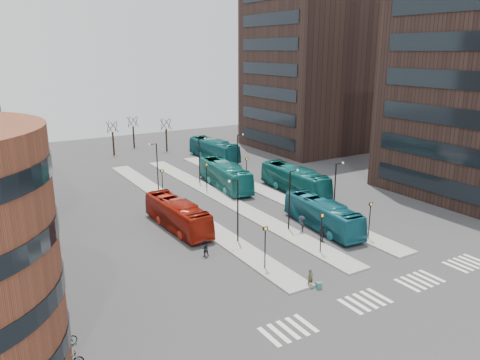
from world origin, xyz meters
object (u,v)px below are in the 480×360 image
teal_bus_b (225,175)px  teal_bus_d (214,149)px  red_bus (177,215)px  commuter_b (322,234)px  suitcase (319,286)px  commuter_c (302,224)px  teal_bus_a (323,215)px  bicycle_far (61,341)px  teal_bus_c (295,180)px  bicycle_mid (69,360)px  traveller (310,278)px  commuter_a (205,248)px

teal_bus_b → teal_bus_d: (6.61, 15.34, -0.02)m
red_bus → commuter_b: bearing=-48.1°
commuter_b → suitcase: bearing=132.2°
teal_bus_b → commuter_c: size_ratio=6.92×
teal_bus_a → commuter_b: teal_bus_a is taller
teal_bus_b → bicycle_far: size_ratio=6.52×
suitcase → teal_bus_c: 25.19m
red_bus → teal_bus_b: teal_bus_b is taller
suitcase → commuter_c: (6.03, 9.63, 0.62)m
commuter_c → bicycle_mid: 26.04m
teal_bus_c → traveller: teal_bus_c is taller
teal_bus_a → bicycle_far: size_ratio=5.77×
suitcase → traveller: size_ratio=0.35×
teal_bus_a → traveller: bearing=-130.3°
teal_bus_d → traveller: teal_bus_d is taller
teal_bus_d → commuter_a: bearing=-122.8°
teal_bus_a → commuter_c: (-2.50, 0.19, -0.62)m
red_bus → bicycle_far: size_ratio=5.81×
teal_bus_c → bicycle_far: teal_bus_c is taller
red_bus → teal_bus_b: (11.41, 10.41, 0.18)m
commuter_a → bicycle_far: (-13.53, -7.22, -0.30)m
commuter_b → teal_bus_b: bearing=-8.8°
suitcase → teal_bus_c: (13.88, 20.98, 1.39)m
teal_bus_a → teal_bus_d: size_ratio=0.90×
suitcase → teal_bus_d: 45.14m
teal_bus_c → commuter_a: (-18.65, -11.22, -0.86)m
teal_bus_a → traveller: teal_bus_a is taller
suitcase → teal_bus_a: bearing=65.9°
teal_bus_c → bicycle_far: bearing=-148.6°
traveller → bicycle_mid: size_ratio=0.93×
red_bus → commuter_a: red_bus is taller
teal_bus_d → bicycle_mid: teal_bus_d is taller
commuter_a → commuter_b: size_ratio=0.93×
teal_bus_a → teal_bus_d: (5.44, 33.46, 0.17)m
teal_bus_a → commuter_b: (-2.42, -2.76, -0.65)m
traveller → bicycle_far: size_ratio=0.80×
teal_bus_c → commuter_a: teal_bus_c is taller
suitcase → bicycle_mid: (-18.30, 0.36, 0.22)m
bicycle_mid → commuter_c: bearing=-57.7°
traveller → commuter_a: bearing=114.3°
teal_bus_b → bicycle_mid: size_ratio=7.53×
teal_bus_a → bicycle_far: 27.72m
teal_bus_b → bicycle_mid: bearing=-126.9°
commuter_a → bicycle_mid: size_ratio=0.98×
red_bus → traveller: size_ratio=7.22×
suitcase → teal_bus_b: bearing=93.1°
commuter_b → bicycle_far: bearing=94.3°
teal_bus_b → suitcase: bearing=-98.5°
suitcase → commuter_b: bearing=65.6°
commuter_c → bicycle_mid: (-24.33, -9.27, -0.39)m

